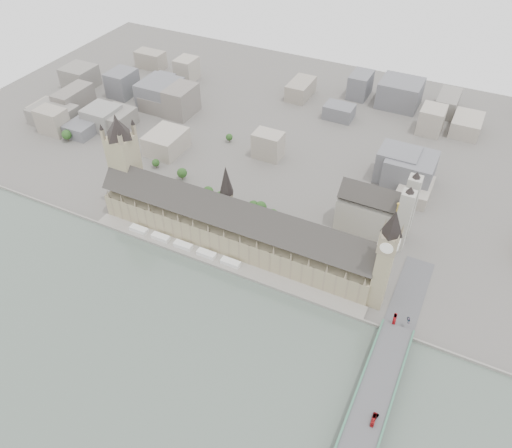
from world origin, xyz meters
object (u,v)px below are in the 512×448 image
at_px(victoria_tower, 124,159).
at_px(westminster_bridge, 370,408).
at_px(car_silver, 376,417).
at_px(westminster_abbey, 377,211).
at_px(palace_of_westminster, 234,226).
at_px(red_bus_south, 373,420).
at_px(car_approach, 409,320).
at_px(elizabeth_tower, 386,254).
at_px(red_bus_north, 395,319).

xyz_separation_m(victoria_tower, westminster_bridge, (284.00, -113.50, -50.08)).
bearing_deg(car_silver, westminster_abbey, 123.40).
distance_m(palace_of_westminster, car_silver, 203.18).
bearing_deg(red_bus_south, car_approach, 86.58).
xyz_separation_m(westminster_bridge, westminster_abbey, (-51.08, 182.50, 19.96)).
bearing_deg(car_approach, red_bus_south, -104.62).
bearing_deg(palace_of_westminster, car_approach, -8.87).
distance_m(westminster_bridge, red_bus_south, 13.12).
bearing_deg(westminster_abbey, westminster_bridge, -74.36).
distance_m(victoria_tower, westminster_abbey, 244.79).
bearing_deg(car_approach, victoria_tower, 159.93).
relative_size(palace_of_westminster, westminster_abbey, 3.90).
bearing_deg(victoria_tower, car_silver, -22.66).
height_order(victoria_tower, car_approach, victoria_tower).
height_order(red_bus_south, car_silver, red_bus_south).
xyz_separation_m(palace_of_westminster, westminster_bridge, (162.00, -107.20, -17.58)).
relative_size(elizabeth_tower, westminster_abbey, 1.58).
bearing_deg(car_silver, victoria_tower, 174.17).
height_order(red_bus_south, car_approach, red_bus_south).
relative_size(westminster_abbey, car_approach, 12.02).
xyz_separation_m(elizabeth_tower, red_bus_north, (19.80, -18.33, -46.44)).
height_order(car_silver, car_approach, car_approach).
bearing_deg(westminster_bridge, elizabeth_tower, 104.11).
distance_m(palace_of_westminster, car_approach, 170.27).
height_order(elizabeth_tower, red_bus_north, elizabeth_tower).
relative_size(red_bus_south, car_silver, 2.13).
bearing_deg(car_silver, red_bus_north, 113.31).
height_order(red_bus_north, car_silver, red_bus_north).
xyz_separation_m(red_bus_south, car_approach, (1.51, 91.53, -0.59)).
bearing_deg(elizabeth_tower, palace_of_westminster, 175.15).
distance_m(elizabeth_tower, westminster_bridge, 111.81).
bearing_deg(car_silver, car_approach, 106.54).
height_order(palace_of_westminster, red_bus_north, palace_of_westminster).
distance_m(victoria_tower, car_silver, 316.72).
bearing_deg(car_approach, car_silver, -103.96).
relative_size(elizabeth_tower, red_bus_south, 10.64).
bearing_deg(palace_of_westminster, victoria_tower, 177.04).
relative_size(westminster_abbey, red_bus_north, 6.78).
bearing_deg(red_bus_south, elizabeth_tower, 102.49).
xyz_separation_m(elizabeth_tower, car_approach, (29.85, -14.49, -47.02)).
distance_m(victoria_tower, red_bus_south, 316.88).
bearing_deg(westminster_bridge, car_approach, 85.87).
distance_m(red_bus_north, car_approach, 10.77).
xyz_separation_m(palace_of_westminster, car_approach, (167.85, -26.19, -11.63)).
bearing_deg(palace_of_westminster, westminster_bridge, -33.49).
height_order(westminster_bridge, westminster_abbey, westminster_abbey).
distance_m(victoria_tower, westminster_bridge, 309.91).
distance_m(westminster_bridge, red_bus_north, 77.55).
bearing_deg(westminster_bridge, westminster_abbey, 105.64).
relative_size(palace_of_westminster, car_approach, 46.84).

